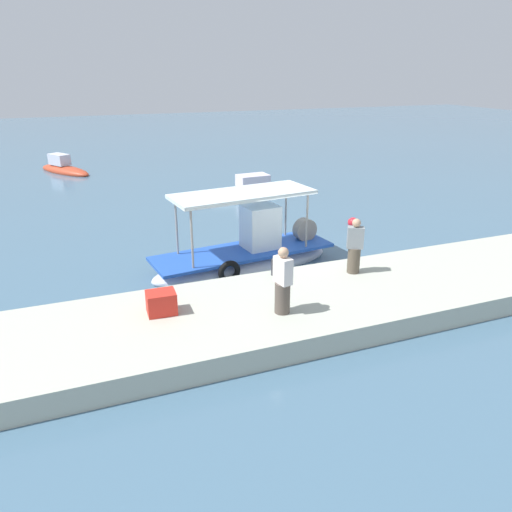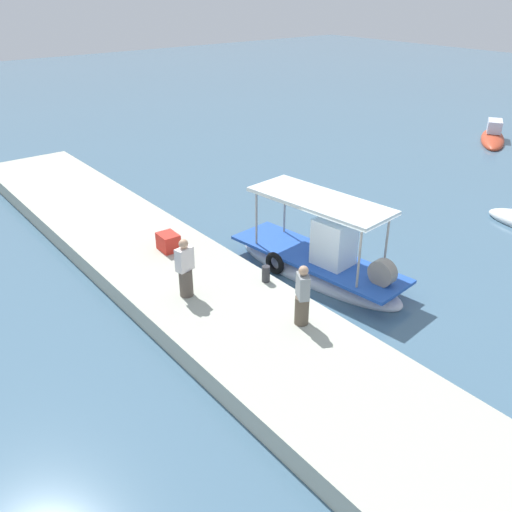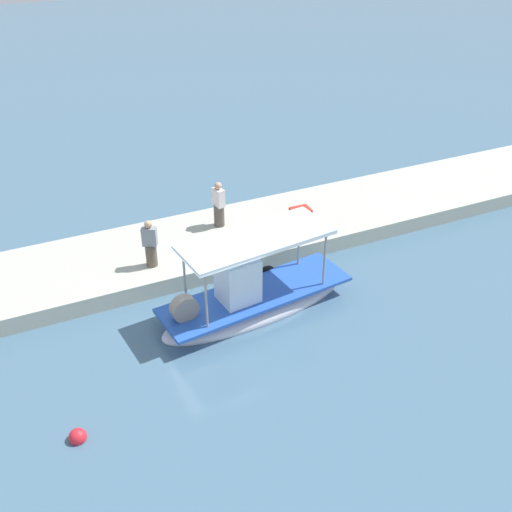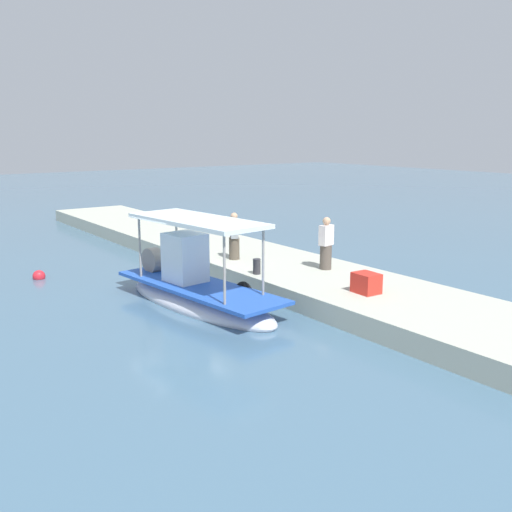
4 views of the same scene
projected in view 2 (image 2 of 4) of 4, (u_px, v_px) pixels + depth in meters
The scene contains 8 objects.
ground_plane at pixel (346, 292), 16.49m from camera, with size 120.00×120.00×0.00m, color #476982.
dock_quay at pixel (247, 328), 14.27m from camera, with size 36.00×3.98×0.59m, color #B6BAA8.
main_fishing_boat at pixel (319, 262), 17.23m from camera, with size 6.49×2.50×2.93m.
fisherman_near_bollard at pixel (302, 298), 13.62m from camera, with size 0.53×0.50×1.65m.
fisherman_by_crate at pixel (185, 270), 14.84m from camera, with size 0.45×0.53×1.71m.
mooring_bollard at pixel (266, 274), 15.77m from camera, with size 0.24×0.24×0.49m, color #2D2D33.
cargo_crate at pixel (168, 242), 17.59m from camera, with size 0.71×0.56×0.56m, color red.
moored_boat_mid at pixel (493, 137), 31.70m from camera, with size 3.55×4.67×1.37m.
Camera 2 is at (9.44, -10.92, 8.49)m, focal length 38.18 mm.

